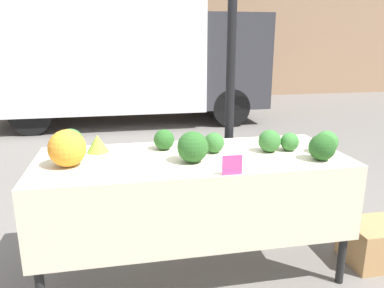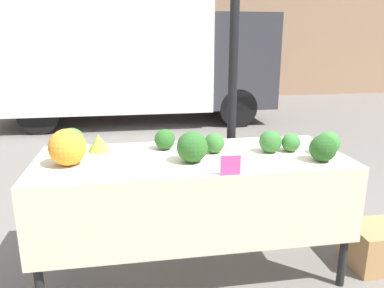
% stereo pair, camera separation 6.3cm
% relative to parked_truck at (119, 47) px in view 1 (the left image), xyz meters
% --- Properties ---
extents(ground_plane, '(40.00, 40.00, 0.00)m').
position_rel_parked_truck_xyz_m(ground_plane, '(0.40, -5.11, -1.40)').
color(ground_plane, slate).
extents(tent_pole, '(0.07, 0.07, 2.45)m').
position_rel_parked_truck_xyz_m(tent_pole, '(0.80, -4.57, -0.17)').
color(tent_pole, black).
rests_on(tent_pole, ground_plane).
extents(parked_truck, '(5.01, 2.11, 2.64)m').
position_rel_parked_truck_xyz_m(parked_truck, '(0.00, 0.00, 0.00)').
color(parked_truck, white).
rests_on(parked_truck, ground_plane).
extents(market_table, '(1.94, 0.78, 0.81)m').
position_rel_parked_truck_xyz_m(market_table, '(0.40, -5.17, -0.69)').
color(market_table, beige).
rests_on(market_table, ground_plane).
extents(orange_cauliflower, '(0.22, 0.22, 0.22)m').
position_rel_parked_truck_xyz_m(orange_cauliflower, '(-0.35, -5.16, -0.48)').
color(orange_cauliflower, orange).
rests_on(orange_cauliflower, market_table).
extents(romanesco_head, '(0.14, 0.14, 0.12)m').
position_rel_parked_truck_xyz_m(romanesco_head, '(-0.19, -4.90, -0.53)').
color(romanesco_head, '#93B238').
rests_on(romanesco_head, market_table).
extents(broccoli_head_0, '(0.13, 0.13, 0.13)m').
position_rel_parked_truck_xyz_m(broccoli_head_0, '(0.55, -5.06, -0.52)').
color(broccoli_head_0, '#336B2D').
rests_on(broccoli_head_0, market_table).
extents(broccoli_head_1, '(0.14, 0.14, 0.14)m').
position_rel_parked_truck_xyz_m(broccoli_head_1, '(0.24, -4.93, -0.51)').
color(broccoli_head_1, '#285B23').
rests_on(broccoli_head_1, market_table).
extents(broccoli_head_2, '(0.17, 0.17, 0.17)m').
position_rel_parked_truck_xyz_m(broccoli_head_2, '(-0.36, -4.92, -0.50)').
color(broccoli_head_2, '#336B2D').
rests_on(broccoli_head_2, market_table).
extents(broccoli_head_3, '(0.12, 0.12, 0.12)m').
position_rel_parked_truck_xyz_m(broccoli_head_3, '(1.05, -5.12, -0.52)').
color(broccoli_head_3, '#387533').
rests_on(broccoli_head_3, market_table).
extents(broccoli_head_4, '(0.16, 0.16, 0.16)m').
position_rel_parked_truck_xyz_m(broccoli_head_4, '(1.15, -5.34, -0.50)').
color(broccoli_head_4, '#23511E').
rests_on(broccoli_head_4, market_table).
extents(broccoli_head_5, '(0.19, 0.19, 0.19)m').
position_rel_parked_truck_xyz_m(broccoli_head_5, '(0.38, -5.23, -0.49)').
color(broccoli_head_5, '#285B23').
rests_on(broccoli_head_5, market_table).
extents(broccoli_head_6, '(0.15, 0.15, 0.15)m').
position_rel_parked_truck_xyz_m(broccoli_head_6, '(0.91, -5.11, -0.51)').
color(broccoli_head_6, '#336B2D').
rests_on(broccoli_head_6, market_table).
extents(broccoli_head_7, '(0.15, 0.15, 0.15)m').
position_rel_parked_truck_xyz_m(broccoli_head_7, '(1.26, -5.21, -0.51)').
color(broccoli_head_7, '#387533').
rests_on(broccoli_head_7, market_table).
extents(price_sign, '(0.11, 0.01, 0.11)m').
position_rel_parked_truck_xyz_m(price_sign, '(0.54, -5.49, -0.53)').
color(price_sign, '#EF4793').
rests_on(price_sign, market_table).
extents(produce_crate, '(0.46, 0.34, 0.29)m').
position_rel_parked_truck_xyz_m(produce_crate, '(1.71, -5.27, -1.25)').
color(produce_crate, tan).
rests_on(produce_crate, ground_plane).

